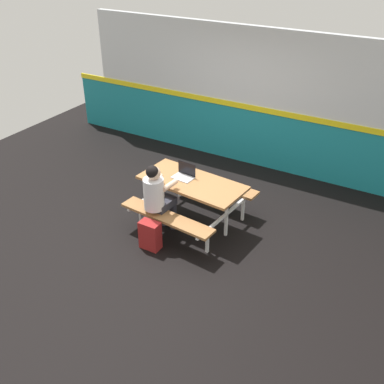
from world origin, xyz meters
The scene contains 6 objects.
ground_plane centered at (0.00, 0.00, -0.01)m, with size 10.00×10.00×0.02m, color black.
accent_backdrop centered at (0.00, 2.40, 1.25)m, with size 8.00×0.14×2.60m.
picnic_table_main centered at (0.24, 0.00, 0.57)m, with size 1.68×1.69×0.74m.
student_nearer centered at (-0.04, -0.53, 0.71)m, with size 0.39×0.53×1.21m.
laptop_silver centered at (0.07, 0.05, 0.79)m, with size 0.34×0.25×0.22m.
backpack_dark centered at (0.05, -0.88, 0.22)m, with size 0.30×0.22×0.44m.
Camera 1 is at (3.25, -5.19, 4.13)m, focal length 42.53 mm.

